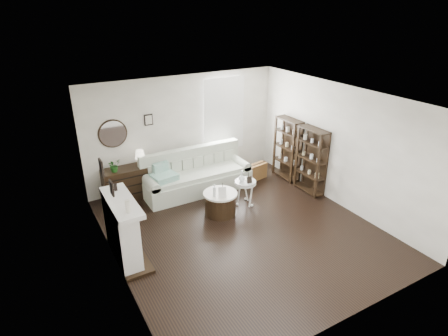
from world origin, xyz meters
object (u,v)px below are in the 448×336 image
sofa (196,177)px  drum_table (220,203)px  pedestal_table (245,183)px  dresser (129,183)px

sofa → drum_table: (-0.04, -1.30, -0.08)m
pedestal_table → sofa: bearing=118.3°
dresser → drum_table: (1.51, -1.69, -0.12)m
drum_table → pedestal_table: (0.69, 0.09, 0.28)m
sofa → pedestal_table: bearing=-61.7°
drum_table → pedestal_table: bearing=7.1°
sofa → drum_table: size_ratio=3.54×
dresser → drum_table: size_ratio=1.56×
sofa → pedestal_table: size_ratio=4.43×
drum_table → pedestal_table: pedestal_table is taller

